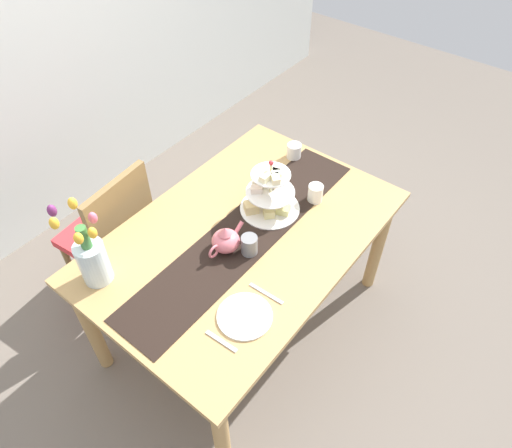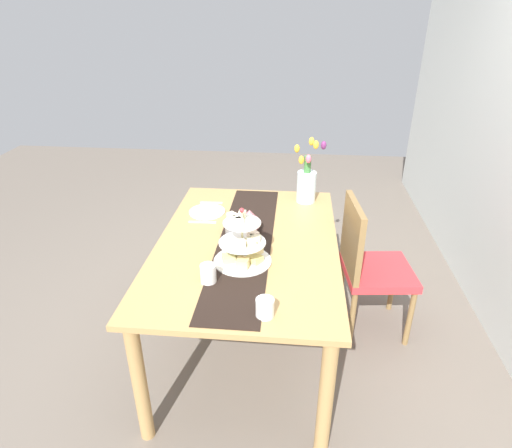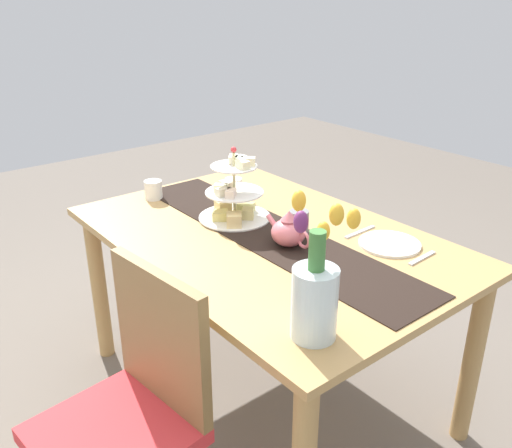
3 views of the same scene
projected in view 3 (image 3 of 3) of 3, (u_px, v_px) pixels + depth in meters
ground_plane at (265, 389)px, 2.43m from camera, size 8.00×8.00×0.00m
dining_table at (266, 259)px, 2.17m from camera, size 1.52×1.01×0.76m
chair_left at (133, 405)px, 1.62m from camera, size 0.46×0.46×0.91m
table_runner at (269, 233)px, 2.13m from camera, size 1.46×0.30×0.00m
tiered_cake_stand at (234, 198)px, 2.23m from camera, size 0.30×0.30×0.30m
teapot at (289, 231)px, 2.01m from camera, size 0.24×0.13×0.14m
tulip_vase at (315, 292)px, 1.45m from camera, size 0.18×0.21×0.43m
cream_jug at (153, 190)px, 2.47m from camera, size 0.08×0.08×0.08m
dinner_plate_left at (390, 244)px, 2.04m from camera, size 0.23×0.23×0.01m
fork_left at (422, 258)px, 1.94m from camera, size 0.02×0.15×0.01m
knife_left at (360, 232)px, 2.14m from camera, size 0.02×0.17×0.01m
mug_grey at (299, 222)px, 2.11m from camera, size 0.08×0.08×0.09m
mug_white_text at (234, 188)px, 2.48m from camera, size 0.08×0.08×0.09m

